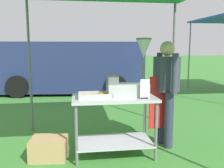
% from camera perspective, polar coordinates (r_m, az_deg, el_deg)
% --- Properties ---
extents(ground_plane, '(70.00, 70.00, 0.00)m').
position_cam_1_polar(ground_plane, '(8.59, -5.94, -1.73)').
color(ground_plane, '#3D7F33').
extents(donut_cart, '(1.15, 0.65, 0.84)m').
position_cam_1_polar(donut_cart, '(3.46, 0.46, -6.94)').
color(donut_cart, '#B7B7BC').
rests_on(donut_cart, ground).
extents(donut_tray, '(0.46, 0.27, 0.07)m').
position_cam_1_polar(donut_tray, '(3.32, -3.73, -2.80)').
color(donut_tray, '#B7B7BC').
rests_on(donut_tray, donut_cart).
extents(donut_fryer, '(0.61, 0.28, 0.80)m').
position_cam_1_polar(donut_fryer, '(3.40, 4.30, 1.32)').
color(donut_fryer, '#B7B7BC').
rests_on(donut_fryer, donut_cart).
extents(menu_sign, '(0.13, 0.05, 0.26)m').
position_cam_1_polar(menu_sign, '(3.28, 7.61, -1.47)').
color(menu_sign, black).
rests_on(menu_sign, donut_cart).
extents(vendor, '(0.46, 0.54, 1.61)m').
position_cam_1_polar(vendor, '(3.83, 12.35, -0.95)').
color(vendor, '#2D3347').
rests_on(vendor, ground).
extents(supply_crate, '(0.52, 0.43, 0.29)m').
position_cam_1_polar(supply_crate, '(3.60, -14.39, -14.21)').
color(supply_crate, tan).
rests_on(supply_crate, ground).
extents(van_navy, '(4.96, 2.41, 1.69)m').
position_cam_1_polar(van_navy, '(8.53, -9.54, 4.06)').
color(van_navy, navy).
rests_on(van_navy, ground).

